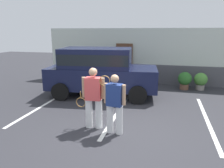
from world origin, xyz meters
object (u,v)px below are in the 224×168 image
at_px(tennis_player_man, 93,98).
at_px(potted_plant_secondary, 201,80).
at_px(potted_plant_by_porch, 185,80).
at_px(parked_suv, 100,69).
at_px(tennis_player_woman, 114,103).

height_order(tennis_player_man, potted_plant_secondary, tennis_player_man).
height_order(potted_plant_by_porch, potted_plant_secondary, potted_plant_by_porch).
bearing_deg(parked_suv, tennis_player_woman, -72.79).
bearing_deg(potted_plant_secondary, potted_plant_by_porch, -170.79).
relative_size(tennis_player_man, tennis_player_woman, 1.07).
distance_m(parked_suv, potted_plant_by_porch, 4.19).
distance_m(parked_suv, potted_plant_secondary, 4.89).
bearing_deg(parked_suv, potted_plant_by_porch, 21.61).
distance_m(tennis_player_man, potted_plant_secondary, 6.36).
xyz_separation_m(parked_suv, potted_plant_secondary, (4.38, 2.08, -0.69)).
height_order(tennis_player_woman, potted_plant_secondary, tennis_player_woman).
height_order(parked_suv, potted_plant_secondary, parked_suv).
height_order(tennis_player_woman, potted_plant_by_porch, tennis_player_woman).
xyz_separation_m(parked_suv, tennis_player_man, (0.83, -3.18, -0.23)).
relative_size(parked_suv, tennis_player_man, 2.71).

